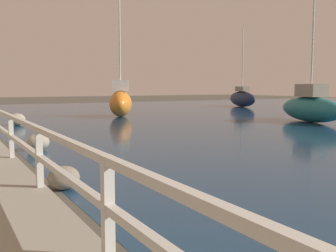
% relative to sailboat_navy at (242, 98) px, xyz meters
% --- Properties ---
extents(boulder_upstream, '(0.58, 0.52, 0.43)m').
position_rel_sailboat_navy_xyz_m(boulder_upstream, '(-22.17, -21.27, -0.59)').
color(boulder_upstream, slate).
rests_on(boulder_upstream, ground).
extents(boulder_downstream, '(0.79, 0.71, 0.59)m').
position_rel_sailboat_navy_xyz_m(boulder_downstream, '(-21.03, -8.42, -0.51)').
color(boulder_downstream, gray).
rests_on(boulder_downstream, ground).
extents(boulder_mid_strip, '(0.65, 0.59, 0.49)m').
position_rel_sailboat_navy_xyz_m(boulder_mid_strip, '(-21.66, -16.48, -0.56)').
color(boulder_mid_strip, gray).
rests_on(boulder_mid_strip, ground).
extents(sailboat_navy, '(2.58, 5.56, 7.14)m').
position_rel_sailboat_navy_xyz_m(sailboat_navy, '(0.00, 0.00, 0.00)').
color(sailboat_navy, '#192347').
rests_on(sailboat_navy, water_surface).
extents(sailboat_orange, '(2.66, 3.65, 8.03)m').
position_rel_sailboat_navy_xyz_m(sailboat_orange, '(-14.49, -5.64, 0.10)').
color(sailboat_orange, orange).
rests_on(sailboat_orange, water_surface).
extents(sailboat_teal, '(2.78, 5.43, 6.64)m').
position_rel_sailboat_navy_xyz_m(sailboat_teal, '(-7.23, -14.03, -0.02)').
color(sailboat_teal, '#1E707A').
rests_on(sailboat_teal, water_surface).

